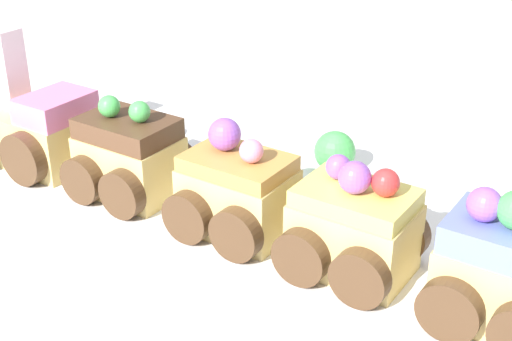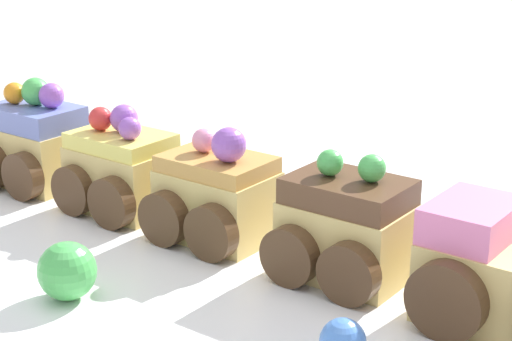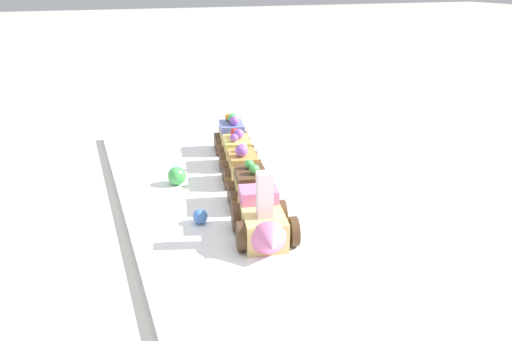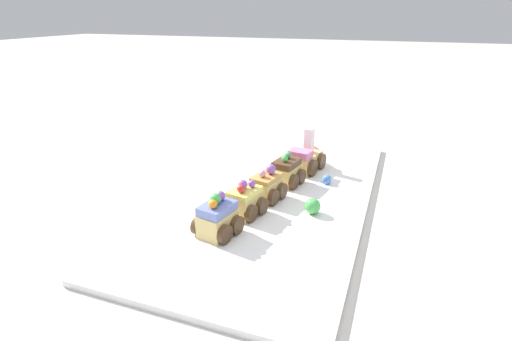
% 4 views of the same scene
% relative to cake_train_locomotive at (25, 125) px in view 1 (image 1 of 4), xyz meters
% --- Properties ---
extents(ground_plane, '(10.00, 10.00, 0.00)m').
position_rel_cake_train_locomotive_xyz_m(ground_plane, '(-0.16, 0.03, -0.04)').
color(ground_plane, beige).
extents(display_board, '(0.80, 0.40, 0.01)m').
position_rel_cake_train_locomotive_xyz_m(display_board, '(-0.16, 0.03, -0.03)').
color(display_board, white).
rests_on(display_board, ground_plane).
extents(cake_train_locomotive, '(0.13, 0.09, 0.10)m').
position_rel_cake_train_locomotive_xyz_m(cake_train_locomotive, '(0.00, 0.00, 0.00)').
color(cake_train_locomotive, '#E5C675').
rests_on(cake_train_locomotive, display_board).
extents(cake_car_chocolate, '(0.08, 0.08, 0.07)m').
position_rel_cake_train_locomotive_xyz_m(cake_car_chocolate, '(-0.11, 0.02, 0.00)').
color(cake_car_chocolate, '#E5C675').
rests_on(cake_car_chocolate, display_board).
extents(cake_car_caramel, '(0.08, 0.08, 0.07)m').
position_rel_cake_train_locomotive_xyz_m(cake_car_caramel, '(-0.20, 0.04, -0.00)').
color(cake_car_caramel, '#E5C675').
rests_on(cake_car_caramel, display_board).
extents(cake_car_lemon, '(0.08, 0.08, 0.07)m').
position_rel_cake_train_locomotive_xyz_m(cake_car_lemon, '(-0.28, 0.06, -0.00)').
color(cake_car_lemon, '#E5C675').
rests_on(cake_car_lemon, display_board).
extents(cake_car_blueberry, '(0.08, 0.08, 0.08)m').
position_rel_cake_train_locomotive_xyz_m(cake_car_blueberry, '(-0.36, 0.07, 0.00)').
color(cake_car_blueberry, '#E5C675').
rests_on(cake_car_blueberry, display_board).
extents(gumball_green, '(0.03, 0.03, 0.03)m').
position_rel_cake_train_locomotive_xyz_m(gumball_green, '(-0.23, -0.07, -0.01)').
color(gumball_green, '#4CBC56').
rests_on(gumball_green, display_board).
extents(gumball_blue, '(0.02, 0.02, 0.02)m').
position_rel_cake_train_locomotive_xyz_m(gumball_blue, '(-0.08, -0.07, -0.02)').
color(gumball_blue, '#4C84E0').
rests_on(gumball_blue, display_board).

